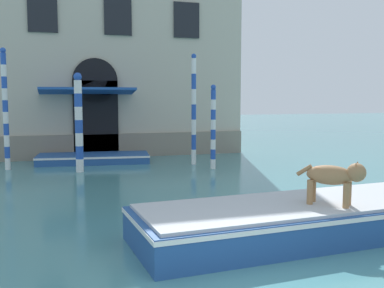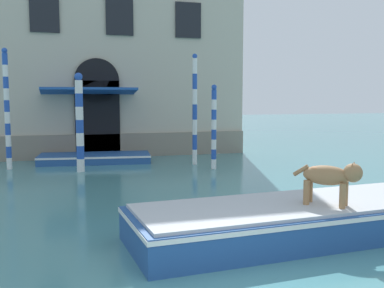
% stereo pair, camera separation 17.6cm
% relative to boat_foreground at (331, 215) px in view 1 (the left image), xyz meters
% --- Properties ---
extents(palazzo_left, '(11.93, 7.40, 12.71)m').
position_rel_boat_foreground_xyz_m(palazzo_left, '(-2.53, 15.79, 5.97)').
color(palazzo_left, '#BCB29E').
rests_on(palazzo_left, ground_plane).
extents(boat_foreground, '(8.26, 2.80, 0.69)m').
position_rel_boat_foreground_xyz_m(boat_foreground, '(0.00, 0.00, 0.00)').
color(boat_foreground, '#234C8C').
rests_on(boat_foreground, ground_plane).
extents(dog_on_deck, '(1.01, 0.99, 0.86)m').
position_rel_boat_foreground_xyz_m(dog_on_deck, '(-0.26, -0.47, 0.89)').
color(dog_on_deck, '#997047').
rests_on(dog_on_deck, boat_foreground).
extents(boat_moored_near_palazzo, '(4.75, 2.25, 0.37)m').
position_rel_boat_foreground_xyz_m(boat_moored_near_palazzo, '(-3.83, 11.35, -0.17)').
color(boat_moored_near_palazzo, '#234C8C').
rests_on(boat_moored_near_palazzo, ground_plane).
extents(mooring_pole_0, '(0.20, 0.20, 4.47)m').
position_rel_boat_foreground_xyz_m(mooring_pole_0, '(0.05, 9.65, 1.89)').
color(mooring_pole_0, white).
rests_on(mooring_pole_0, ground_plane).
extents(mooring_pole_1, '(0.20, 0.20, 3.22)m').
position_rel_boat_foreground_xyz_m(mooring_pole_1, '(0.42, 8.34, 1.26)').
color(mooring_pole_1, white).
rests_on(mooring_pole_1, ground_plane).
extents(mooring_pole_2, '(0.29, 0.29, 3.63)m').
position_rel_boat_foreground_xyz_m(mooring_pole_2, '(-4.50, 9.12, 1.47)').
color(mooring_pole_2, white).
rests_on(mooring_pole_2, ground_plane).
extents(mooring_pole_3, '(0.21, 0.21, 4.58)m').
position_rel_boat_foreground_xyz_m(mooring_pole_3, '(-7.10, 10.46, 1.94)').
color(mooring_pole_3, white).
rests_on(mooring_pole_3, ground_plane).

